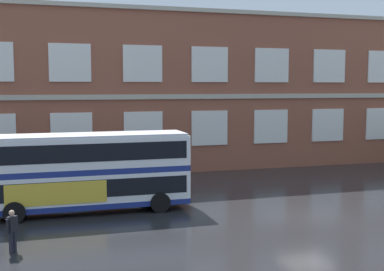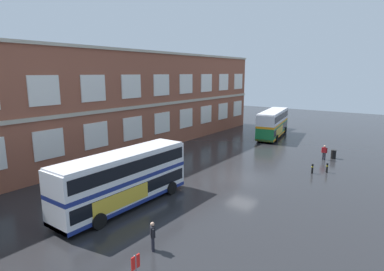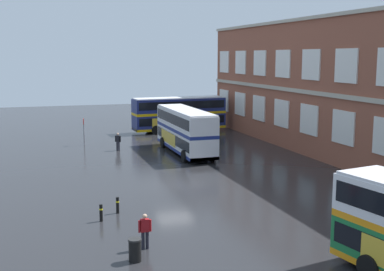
{
  "view_description": "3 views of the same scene",
  "coord_description": "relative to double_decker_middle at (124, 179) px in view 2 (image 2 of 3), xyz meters",
  "views": [
    {
      "loc": [
        -12.65,
        -21.92,
        6.51
      ],
      "look_at": [
        -4.76,
        4.44,
        3.8
      ],
      "focal_mm": 46.61,
      "sensor_mm": 36.0,
      "label": 1
    },
    {
      "loc": [
        -25.53,
        -12.73,
        9.7
      ],
      "look_at": [
        -3.15,
        3.54,
        4.17
      ],
      "focal_mm": 29.47,
      "sensor_mm": 36.0,
      "label": 2
    },
    {
      "loc": [
        33.06,
        -9.33,
        8.95
      ],
      "look_at": [
        -1.76,
        1.86,
        3.12
      ],
      "focal_mm": 47.09,
      "sensor_mm": 36.0,
      "label": 3
    }
  ],
  "objects": [
    {
      "name": "ground_plane",
      "position": [
        10.81,
        -2.11,
        -2.15
      ],
      "size": [
        120.0,
        120.0,
        0.0
      ],
      "primitive_type": "plane",
      "color": "#232326"
    },
    {
      "name": "brick_terminal_building",
      "position": [
        10.3,
        13.87,
        3.86
      ],
      "size": [
        56.39,
        8.19,
        12.31
      ],
      "color": "brown",
      "rests_on": "ground"
    },
    {
      "name": "double_decker_middle",
      "position": [
        0.0,
        0.0,
        0.0
      ],
      "size": [
        11.01,
        2.9,
        4.07
      ],
      "color": "silver",
      "rests_on": "ground"
    },
    {
      "name": "double_decker_far",
      "position": [
        30.84,
        1.04,
        0.0
      ],
      "size": [
        11.28,
        4.48,
        4.07
      ],
      "color": "#197038",
      "rests_on": "ground"
    },
    {
      "name": "waiting_passenger",
      "position": [
        -3.13,
        -5.74,
        -1.22
      ],
      "size": [
        0.48,
        0.56,
        1.7
      ],
      "color": "black",
      "rests_on": "ground"
    },
    {
      "name": "second_passenger",
      "position": [
        21.87,
        -8.67,
        -1.22
      ],
      "size": [
        0.24,
        0.63,
        1.7
      ],
      "color": "black",
      "rests_on": "ground"
    },
    {
      "name": "station_litter_bin",
      "position": [
        23.13,
        -9.4,
        -1.63
      ],
      "size": [
        0.6,
        0.6,
        1.03
      ],
      "color": "black",
      "rests_on": "ground"
    },
    {
      "name": "safety_bollard_west",
      "position": [
        17.24,
        -10.09,
        -1.66
      ],
      "size": [
        0.19,
        0.19,
        0.95
      ],
      "color": "black",
      "rests_on": "ground"
    },
    {
      "name": "safety_bollard_east",
      "position": [
        16.1,
        -8.99,
        -1.66
      ],
      "size": [
        0.19,
        0.19,
        0.95
      ],
      "color": "black",
      "rests_on": "ground"
    }
  ]
}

